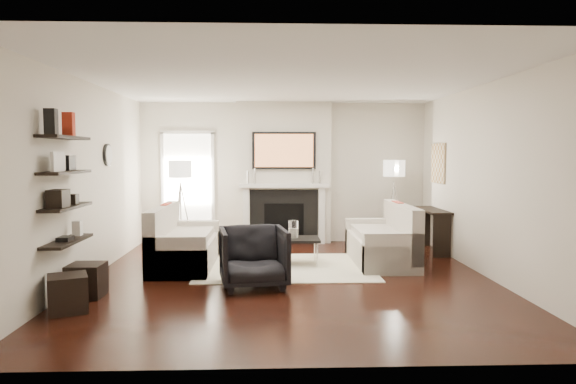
{
  "coord_description": "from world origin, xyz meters",
  "views": [
    {
      "loc": [
        -0.27,
        -6.98,
        1.7
      ],
      "look_at": [
        0.0,
        0.6,
        1.15
      ],
      "focal_mm": 32.0,
      "sensor_mm": 36.0,
      "label": 1
    }
  ],
  "objects_px": {
    "lamp_left_shade": "(180,169)",
    "ottoman_near": "(86,280)",
    "loveseat_right_base": "(380,250)",
    "loveseat_left_base": "(185,253)",
    "coffee_table": "(284,239)",
    "armchair": "(254,254)",
    "lamp_right_shade": "(394,168)"
  },
  "relations": [
    {
      "from": "lamp_left_shade",
      "to": "ottoman_near",
      "type": "distance_m",
      "value": 3.28
    },
    {
      "from": "loveseat_right_base",
      "to": "loveseat_left_base",
      "type": "bearing_deg",
      "value": -176.47
    },
    {
      "from": "coffee_table",
      "to": "armchair",
      "type": "xyz_separation_m",
      "value": [
        -0.42,
        -1.3,
        0.03
      ]
    },
    {
      "from": "lamp_right_shade",
      "to": "ottoman_near",
      "type": "distance_m",
      "value": 5.77
    },
    {
      "from": "loveseat_left_base",
      "to": "coffee_table",
      "type": "xyz_separation_m",
      "value": [
        1.5,
        0.07,
        0.19
      ]
    },
    {
      "from": "armchair",
      "to": "lamp_left_shade",
      "type": "height_order",
      "value": "lamp_left_shade"
    },
    {
      "from": "loveseat_left_base",
      "to": "lamp_left_shade",
      "type": "xyz_separation_m",
      "value": [
        -0.29,
        1.35,
        1.24
      ]
    },
    {
      "from": "coffee_table",
      "to": "lamp_right_shade",
      "type": "distance_m",
      "value": 2.88
    },
    {
      "from": "loveseat_left_base",
      "to": "loveseat_right_base",
      "type": "relative_size",
      "value": 1.0
    },
    {
      "from": "coffee_table",
      "to": "lamp_right_shade",
      "type": "bearing_deg",
      "value": 38.26
    },
    {
      "from": "coffee_table",
      "to": "lamp_right_shade",
      "type": "relative_size",
      "value": 2.75
    },
    {
      "from": "loveseat_right_base",
      "to": "ottoman_near",
      "type": "height_order",
      "value": "loveseat_right_base"
    },
    {
      "from": "coffee_table",
      "to": "ottoman_near",
      "type": "relative_size",
      "value": 2.75
    },
    {
      "from": "coffee_table",
      "to": "loveseat_left_base",
      "type": "bearing_deg",
      "value": -177.22
    },
    {
      "from": "loveseat_right_base",
      "to": "coffee_table",
      "type": "height_order",
      "value": "same"
    },
    {
      "from": "armchair",
      "to": "lamp_right_shade",
      "type": "xyz_separation_m",
      "value": [
        2.53,
        2.96,
        1.02
      ]
    },
    {
      "from": "lamp_right_shade",
      "to": "ottoman_near",
      "type": "height_order",
      "value": "lamp_right_shade"
    },
    {
      "from": "loveseat_right_base",
      "to": "armchair",
      "type": "xyz_separation_m",
      "value": [
        -1.95,
        -1.41,
        0.22
      ]
    },
    {
      "from": "coffee_table",
      "to": "ottoman_near",
      "type": "height_order",
      "value": "coffee_table"
    },
    {
      "from": "lamp_right_shade",
      "to": "loveseat_left_base",
      "type": "bearing_deg",
      "value": -154.3
    },
    {
      "from": "loveseat_left_base",
      "to": "lamp_left_shade",
      "type": "distance_m",
      "value": 1.86
    },
    {
      "from": "loveseat_left_base",
      "to": "lamp_right_shade",
      "type": "relative_size",
      "value": 4.5
    },
    {
      "from": "lamp_left_shade",
      "to": "ottoman_near",
      "type": "height_order",
      "value": "lamp_left_shade"
    },
    {
      "from": "lamp_right_shade",
      "to": "ottoman_near",
      "type": "relative_size",
      "value": 1.0
    },
    {
      "from": "loveseat_right_base",
      "to": "armchair",
      "type": "bearing_deg",
      "value": -144.19
    },
    {
      "from": "coffee_table",
      "to": "loveseat_right_base",
      "type": "bearing_deg",
      "value": 4.27
    },
    {
      "from": "loveseat_left_base",
      "to": "loveseat_right_base",
      "type": "bearing_deg",
      "value": 3.53
    },
    {
      "from": "loveseat_right_base",
      "to": "lamp_right_shade",
      "type": "relative_size",
      "value": 4.5
    },
    {
      "from": "armchair",
      "to": "ottoman_near",
      "type": "distance_m",
      "value": 2.04
    },
    {
      "from": "loveseat_left_base",
      "to": "ottoman_near",
      "type": "distance_m",
      "value": 1.86
    },
    {
      "from": "loveseat_left_base",
      "to": "armchair",
      "type": "relative_size",
      "value": 2.11
    },
    {
      "from": "loveseat_left_base",
      "to": "coffee_table",
      "type": "relative_size",
      "value": 1.64
    }
  ]
}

